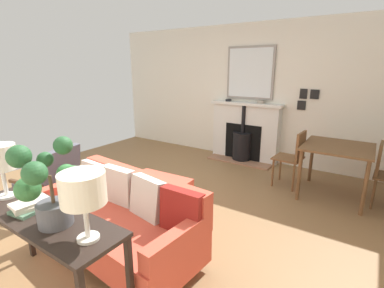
{
  "coord_description": "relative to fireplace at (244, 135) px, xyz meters",
  "views": [
    {
      "loc": [
        2.39,
        2.35,
        1.81
      ],
      "look_at": [
        -0.59,
        0.37,
        0.82
      ],
      "focal_mm": 26.04,
      "sensor_mm": 36.0,
      "label": 1
    }
  ],
  "objects": [
    {
      "name": "fireplace",
      "position": [
        0.0,
        0.0,
        0.0
      ],
      "size": [
        0.53,
        1.41,
        1.15
      ],
      "color": "#93664C",
      "rests_on": "ground"
    },
    {
      "name": "photo_gallery_row",
      "position": [
        -0.13,
        1.06,
        0.78
      ],
      "size": [
        0.02,
        0.34,
        0.37
      ],
      "color": "black"
    },
    {
      "name": "dining_chair_near_fireplace",
      "position": [
        0.85,
        1.17,
        0.02
      ],
      "size": [
        0.43,
        0.43,
        0.89
      ],
      "color": "brown",
      "rests_on": "ground"
    },
    {
      "name": "console_table",
      "position": [
        4.13,
        0.16,
        0.15
      ],
      "size": [
        0.43,
        1.44,
        0.76
      ],
      "color": "black",
      "rests_on": "ground"
    },
    {
      "name": "ottoman",
      "position": [
        2.5,
        -0.17,
        -0.28
      ],
      "size": [
        0.67,
        0.84,
        0.37
      ],
      "color": "#B2B2B7",
      "rests_on": "ground"
    },
    {
      "name": "ground_plane",
      "position": [
        2.65,
        -0.25,
        -0.52
      ],
      "size": [
        5.72,
        5.87,
        0.01
      ],
      "primitive_type": "cube",
      "color": "olive"
    },
    {
      "name": "table_lamp_far_end",
      "position": [
        4.13,
        0.7,
        0.58
      ],
      "size": [
        0.28,
        0.28,
        0.45
      ],
      "color": "beige",
      "rests_on": "console_table"
    },
    {
      "name": "mirror_over_mantel",
      "position": [
        -0.12,
        -0.0,
        1.19
      ],
      "size": [
        0.04,
        0.93,
        0.98
      ],
      "color": "gray"
    },
    {
      "name": "sofa",
      "position": [
        3.38,
        0.17,
        -0.16
      ],
      "size": [
        0.92,
        1.77,
        0.79
      ],
      "color": "#B2B2B7",
      "rests_on": "ground"
    },
    {
      "name": "potted_plant",
      "position": [
        4.16,
        0.38,
        0.56
      ],
      "size": [
        0.45,
        0.52,
        0.59
      ],
      "color": "#4C4C51",
      "rests_on": "console_table"
    },
    {
      "name": "dining_table",
      "position": [
        0.84,
        1.74,
        0.14
      ],
      "size": [
        0.9,
        0.88,
        0.76
      ],
      "color": "brown",
      "rests_on": "ground"
    },
    {
      "name": "armchair_accent",
      "position": [
        3.24,
        -1.26,
        -0.05
      ],
      "size": [
        0.78,
        0.72,
        0.83
      ],
      "color": "#4C3321",
      "rests_on": "ground"
    },
    {
      "name": "book_stack",
      "position": [
        4.13,
        0.02,
        0.28
      ],
      "size": [
        0.29,
        0.22,
        0.08
      ],
      "color": "#4C7056",
      "rests_on": "console_table"
    },
    {
      "name": "mantel_bowl_far",
      "position": [
        -0.02,
        0.28,
        0.67
      ],
      "size": [
        0.14,
        0.14,
        0.05
      ],
      "color": "#9E9384",
      "rests_on": "fireplace"
    },
    {
      "name": "mantel_bowl_near",
      "position": [
        -0.02,
        -0.39,
        0.66
      ],
      "size": [
        0.12,
        0.12,
        0.04
      ],
      "color": "black",
      "rests_on": "fireplace"
    },
    {
      "name": "table_lamp_near_end",
      "position": [
        4.13,
        -0.38,
        0.58
      ],
      "size": [
        0.24,
        0.24,
        0.45
      ],
      "color": "white",
      "rests_on": "console_table"
    },
    {
      "name": "wall_left",
      "position": [
        -0.2,
        -0.25,
        0.79
      ],
      "size": [
        0.12,
        5.87,
        2.61
      ],
      "primitive_type": "cube",
      "color": "silver",
      "rests_on": "ground"
    }
  ]
}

